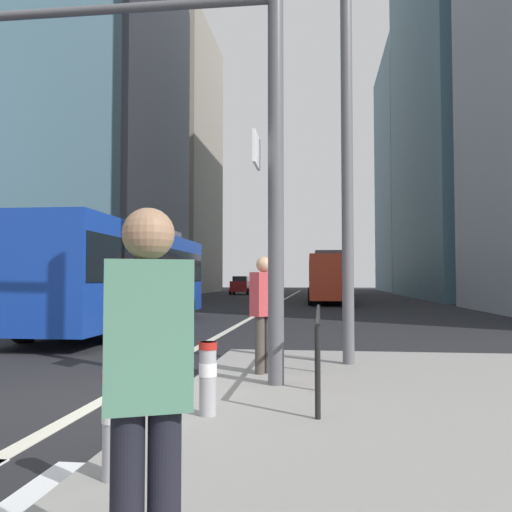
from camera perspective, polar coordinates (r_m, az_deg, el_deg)
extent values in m
plane|color=black|center=(27.00, 0.87, -5.92)|extent=(160.00, 160.00, 0.00)
cube|color=beige|center=(36.94, 2.50, -5.01)|extent=(0.20, 80.00, 0.01)
cube|color=gray|center=(50.14, -17.32, 22.92)|extent=(12.71, 16.38, 46.12)
cube|color=gray|center=(68.05, -9.50, 10.10)|extent=(10.84, 17.09, 32.93)
cube|color=slate|center=(52.31, 23.14, 15.78)|extent=(12.36, 24.32, 35.72)
cube|color=slate|center=(76.79, 17.59, 8.34)|extent=(11.17, 19.04, 31.89)
cube|color=#14389E|center=(17.34, -14.00, -2.02)|extent=(2.65, 11.66, 2.75)
cube|color=black|center=(17.35, -13.99, -0.88)|extent=(2.68, 11.43, 1.10)
cube|color=#4C4C51|center=(19.06, -12.14, 2.51)|extent=(1.80, 4.21, 0.30)
cylinder|color=black|center=(13.48, -14.72, -7.09)|extent=(0.31, 1.00, 1.00)
cylinder|color=black|center=(14.50, -23.68, -6.63)|extent=(0.31, 1.00, 1.00)
cylinder|color=black|center=(20.59, -7.29, -5.56)|extent=(0.31, 1.00, 1.00)
cylinder|color=black|center=(21.28, -13.62, -5.41)|extent=(0.31, 1.00, 1.00)
cube|color=red|center=(36.44, 7.73, -2.32)|extent=(2.76, 11.60, 2.75)
cube|color=black|center=(36.44, 7.72, -1.78)|extent=(2.80, 11.37, 1.10)
cube|color=#4C4C51|center=(34.75, 7.82, 0.21)|extent=(1.84, 4.19, 0.30)
cylinder|color=black|center=(40.12, 5.82, -4.10)|extent=(0.32, 1.01, 1.00)
cylinder|color=black|center=(40.21, 9.25, -4.07)|extent=(0.32, 1.01, 1.00)
cylinder|color=black|center=(32.74, 5.88, -4.45)|extent=(0.32, 1.01, 1.00)
cylinder|color=black|center=(32.84, 10.08, -4.41)|extent=(0.32, 1.01, 1.00)
cube|color=#198456|center=(54.89, 7.78, -2.39)|extent=(2.56, 11.52, 2.75)
cube|color=black|center=(54.89, 7.78, -2.03)|extent=(2.60, 11.29, 1.10)
cube|color=#4C4C51|center=(53.19, 7.79, -0.74)|extent=(1.77, 4.15, 0.30)
cylinder|color=black|center=(58.58, 6.57, -3.61)|extent=(0.30, 1.00, 1.00)
cylinder|color=black|center=(58.61, 8.92, -3.59)|extent=(0.30, 1.00, 1.00)
cylinder|color=black|center=(51.22, 6.49, -3.76)|extent=(0.30, 1.00, 1.00)
cylinder|color=black|center=(51.25, 9.18, -3.74)|extent=(0.30, 1.00, 1.00)
cube|color=maroon|center=(56.48, -1.68, -3.29)|extent=(1.90, 4.14, 1.10)
cube|color=black|center=(56.63, -1.66, -2.46)|extent=(1.56, 2.25, 0.52)
cylinder|color=black|center=(55.01, -0.91, -3.88)|extent=(0.24, 0.65, 0.64)
cylinder|color=black|center=(55.23, -2.79, -3.87)|extent=(0.24, 0.65, 0.64)
cylinder|color=black|center=(57.78, -0.62, -3.82)|extent=(0.24, 0.65, 0.64)
cylinder|color=black|center=(57.99, -2.41, -3.81)|extent=(0.24, 0.65, 0.64)
cube|color=silver|center=(66.23, 6.72, -3.16)|extent=(1.92, 4.18, 1.10)
cube|color=black|center=(66.07, 6.72, -2.46)|extent=(1.57, 2.27, 0.52)
cylinder|color=black|center=(67.61, 5.91, -3.62)|extent=(0.24, 0.65, 0.64)
cylinder|color=black|center=(67.67, 7.46, -3.61)|extent=(0.24, 0.65, 0.64)
cylinder|color=black|center=(64.81, 5.96, -3.67)|extent=(0.24, 0.65, 0.64)
cylinder|color=black|center=(64.87, 7.57, -3.66)|extent=(0.24, 0.65, 0.64)
cube|color=#232838|center=(64.84, 7.47, -3.17)|extent=(1.95, 4.63, 1.10)
cube|color=black|center=(64.69, 7.46, -2.46)|extent=(1.59, 2.52, 0.52)
cylinder|color=black|center=(66.43, 6.72, -3.64)|extent=(0.24, 0.65, 0.64)
cylinder|color=black|center=(66.38, 8.29, -3.63)|extent=(0.24, 0.65, 0.64)
cylinder|color=black|center=(63.33, 6.61, -3.69)|extent=(0.24, 0.65, 0.64)
cylinder|color=black|center=(63.28, 8.26, -3.68)|extent=(0.24, 0.65, 0.64)
cylinder|color=#515156|center=(7.46, 2.15, 9.57)|extent=(0.22, 0.22, 6.00)
cylinder|color=#515156|center=(9.22, -21.95, 23.10)|extent=(6.94, 0.14, 0.14)
cube|color=white|center=(7.35, 0.04, 11.35)|extent=(0.04, 0.60, 0.44)
cylinder|color=#56565B|center=(9.54, 9.78, 13.09)|extent=(0.20, 0.20, 8.00)
cylinder|color=#99999E|center=(4.12, -14.96, -17.23)|extent=(0.18, 0.18, 0.77)
cylinder|color=white|center=(4.10, -14.94, -15.98)|extent=(0.19, 0.19, 0.14)
cylinder|color=#B21E19|center=(4.05, -14.90, -12.52)|extent=(0.20, 0.20, 0.08)
cylinder|color=#99999E|center=(5.76, -5.22, -13.03)|extent=(0.18, 0.18, 0.77)
cylinder|color=white|center=(5.74, -5.22, -12.12)|extent=(0.19, 0.19, 0.14)
cylinder|color=#B21E19|center=(5.70, -5.21, -9.61)|extent=(0.20, 0.20, 0.08)
cylinder|color=black|center=(5.62, 6.67, -12.37)|extent=(0.06, 0.06, 0.95)
cylinder|color=black|center=(6.99, 6.72, -10.42)|extent=(0.06, 0.06, 0.95)
cylinder|color=black|center=(8.37, 6.75, -9.12)|extent=(0.06, 0.06, 0.95)
cylinder|color=black|center=(9.75, 6.77, -8.18)|extent=(0.06, 0.06, 0.95)
cylinder|color=black|center=(7.63, 6.71, -6.17)|extent=(0.06, 4.17, 0.06)
cylinder|color=#423D38|center=(8.25, 1.30, -9.50)|extent=(0.15, 0.15, 0.87)
cylinder|color=#423D38|center=(8.15, 0.42, -9.59)|extent=(0.15, 0.15, 0.87)
cube|color=#B73D42|center=(8.14, 0.86, -4.14)|extent=(0.44, 0.44, 0.67)
sphere|color=tan|center=(8.14, 0.86, -0.92)|extent=(0.24, 0.24, 0.24)
cylinder|color=black|center=(2.61, -13.74, -25.10)|extent=(0.15, 0.15, 0.86)
cylinder|color=black|center=(2.62, -9.89, -25.03)|extent=(0.15, 0.15, 0.86)
cube|color=#4C7F66|center=(2.43, -11.64, -8.26)|extent=(0.44, 0.37, 0.66)
sphere|color=#9E7556|center=(2.42, -11.55, 2.36)|extent=(0.24, 0.24, 0.24)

